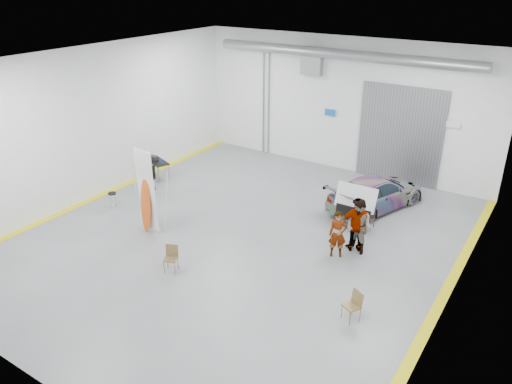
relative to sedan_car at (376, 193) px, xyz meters
The scene contains 13 objects.
ground 5.76m from the sedan_car, 122.22° to the right, with size 16.00×16.00×0.00m, color slate.
room_shell 5.16m from the sedan_car, 136.99° to the right, with size 14.02×16.18×6.01m.
sedan_car is the anchor object (origin of this frame).
person_a 4.14m from the sedan_car, 86.35° to the right, with size 0.58×0.38×1.59m, color #845948.
person_b 3.63m from the sedan_car, 78.51° to the right, with size 0.92×0.71×1.89m, color slate.
person_c 3.54m from the sedan_car, 79.57° to the right, with size 1.10×0.45×1.90m, color #9C6A34.
surfboard_display 8.72m from the sedan_car, 134.01° to the right, with size 0.92×0.32×3.24m.
folding_chair_near 8.58m from the sedan_car, 115.12° to the right, with size 0.52×0.55×0.83m.
folding_chair_far 7.20m from the sedan_car, 74.09° to the right, with size 0.54×0.58×0.85m.
shop_stool 10.26m from the sedan_car, 146.46° to the right, with size 0.33×0.33×0.65m.
work_table 9.60m from the sedan_car, 165.63° to the right, with size 1.38×1.04×1.01m.
office_chair 9.34m from the sedan_car, 157.69° to the right, with size 0.55×0.55×1.03m.
trunk_lid 2.06m from the sedan_car, 90.00° to the right, with size 1.49×0.90×0.04m, color silver.
Camera 1 is at (8.81, -12.48, 8.59)m, focal length 35.00 mm.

